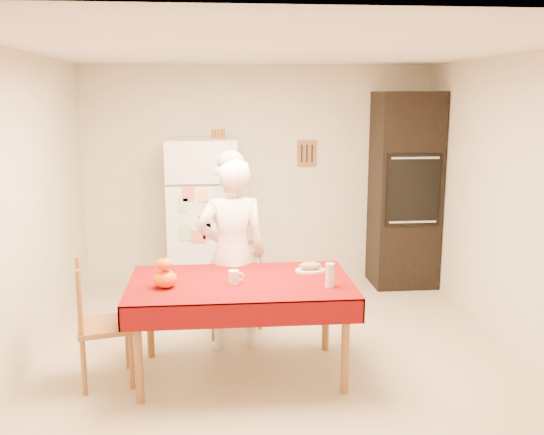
{
  "coord_description": "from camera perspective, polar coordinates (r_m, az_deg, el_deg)",
  "views": [
    {
      "loc": [
        -0.51,
        -4.7,
        2.15
      ],
      "look_at": [
        -0.05,
        0.2,
        1.16
      ],
      "focal_mm": 40.0,
      "sensor_mm": 36.0,
      "label": 1
    }
  ],
  "objects": [
    {
      "name": "pumpkin_lower",
      "position": [
        4.55,
        -10.02,
        -5.7
      ],
      "size": [
        0.18,
        0.18,
        0.13
      ],
      "primitive_type": "ellipsoid",
      "color": "#C64404",
      "rests_on": "dining_table"
    },
    {
      "name": "chair_left",
      "position": [
        4.78,
        -16.26,
        -9.19
      ],
      "size": [
        0.48,
        0.5,
        0.95
      ],
      "rotation": [
        0.0,
        0.0,
        1.79
      ],
      "color": "brown",
      "rests_on": "floor"
    },
    {
      "name": "room_shell",
      "position": [
        4.76,
        0.78,
        4.99
      ],
      "size": [
        4.02,
        4.52,
        2.51
      ],
      "color": "beige",
      "rests_on": "ground"
    },
    {
      "name": "chair_far",
      "position": [
        5.55,
        -3.19,
        -5.86
      ],
      "size": [
        0.51,
        0.49,
        0.95
      ],
      "rotation": [
        0.0,
        0.0,
        -0.26
      ],
      "color": "brown",
      "rests_on": "floor"
    },
    {
      "name": "bread_plate",
      "position": [
        4.9,
        3.62,
        -5.0
      ],
      "size": [
        0.24,
        0.24,
        0.02
      ],
      "primitive_type": "cylinder",
      "color": "white",
      "rests_on": "dining_table"
    },
    {
      "name": "bread_loaf",
      "position": [
        4.89,
        3.63,
        -4.55
      ],
      "size": [
        0.18,
        0.1,
        0.06
      ],
      "primitive_type": "ellipsoid",
      "color": "#9C7E4D",
      "rests_on": "bread_plate"
    },
    {
      "name": "spice_jar_left",
      "position": [
        6.64,
        -5.49,
        7.86
      ],
      "size": [
        0.05,
        0.05,
        0.1
      ],
      "primitive_type": "cylinder",
      "color": "brown",
      "rests_on": "refrigerator"
    },
    {
      "name": "spice_jar_mid",
      "position": [
        6.64,
        -4.99,
        7.87
      ],
      "size": [
        0.05,
        0.05,
        0.1
      ],
      "primitive_type": "cylinder",
      "color": "#97611B",
      "rests_on": "refrigerator"
    },
    {
      "name": "coffee_mug",
      "position": [
        4.59,
        -3.62,
        -5.62
      ],
      "size": [
        0.08,
        0.08,
        0.1
      ],
      "primitive_type": "cylinder",
      "color": "silver",
      "rests_on": "dining_table"
    },
    {
      "name": "spice_jar_right",
      "position": [
        6.64,
        -4.66,
        7.88
      ],
      "size": [
        0.05,
        0.05,
        0.1
      ],
      "primitive_type": "cylinder",
      "color": "brown",
      "rests_on": "refrigerator"
    },
    {
      "name": "wine_glass",
      "position": [
        4.52,
        5.48,
        -5.4
      ],
      "size": [
        0.07,
        0.07,
        0.18
      ],
      "primitive_type": "cylinder",
      "color": "silver",
      "rests_on": "dining_table"
    },
    {
      "name": "oven_cabinet",
      "position": [
        7.04,
        12.36,
        2.53
      ],
      "size": [
        0.7,
        0.62,
        2.2
      ],
      "color": "black",
      "rests_on": "floor"
    },
    {
      "name": "refrigerator",
      "position": [
        6.7,
        -6.51,
        0.11
      ],
      "size": [
        0.75,
        0.74,
        1.7
      ],
      "color": "white",
      "rests_on": "floor"
    },
    {
      "name": "pumpkin_upper",
      "position": [
        4.52,
        -10.07,
        -4.34
      ],
      "size": [
        0.12,
        0.12,
        0.09
      ],
      "primitive_type": "ellipsoid",
      "color": "red",
      "rests_on": "pumpkin_lower"
    },
    {
      "name": "dining_table",
      "position": [
        4.68,
        -2.98,
        -6.8
      ],
      "size": [
        1.7,
        1.0,
        0.76
      ],
      "color": "brown",
      "rests_on": "floor"
    },
    {
      "name": "floor",
      "position": [
        5.19,
        0.73,
        -13.11
      ],
      "size": [
        4.5,
        4.5,
        0.0
      ],
      "primitive_type": "plane",
      "color": "tan",
      "rests_on": "ground"
    },
    {
      "name": "seated_woman",
      "position": [
        5.15,
        -3.78,
        -3.53
      ],
      "size": [
        0.64,
        0.46,
        1.65
      ],
      "primitive_type": "imported",
      "rotation": [
        0.0,
        0.0,
        3.25
      ],
      "color": "white",
      "rests_on": "floor"
    }
  ]
}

